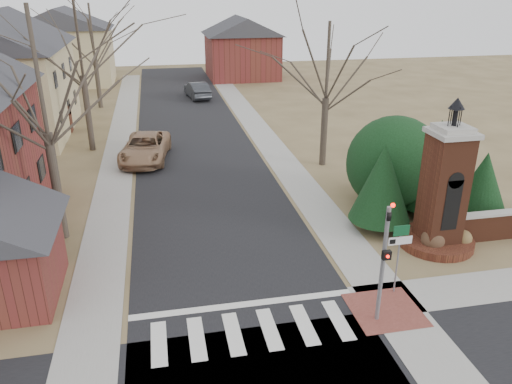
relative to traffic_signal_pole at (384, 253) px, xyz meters
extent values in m
plane|color=brown|center=(-4.30, -0.57, -2.59)|extent=(120.00, 120.00, 0.00)
cube|color=black|center=(-4.30, 21.43, -2.58)|extent=(8.00, 70.00, 0.01)
cube|color=silver|center=(-4.30, 0.23, -2.58)|extent=(8.00, 2.20, 0.02)
cube|color=silver|center=(-4.30, 1.73, -2.58)|extent=(8.00, 0.35, 0.02)
cube|color=gray|center=(0.90, 21.43, -2.58)|extent=(2.00, 60.00, 0.02)
cube|color=gray|center=(-9.50, 21.43, -2.58)|extent=(2.00, 60.00, 0.02)
cube|color=brown|center=(0.50, 0.43, -2.57)|extent=(2.40, 2.40, 0.02)
cylinder|color=slate|center=(0.00, 0.03, -0.49)|extent=(0.14, 0.14, 4.20)
imported|color=black|center=(0.00, 0.03, 1.46)|extent=(0.15, 0.18, 0.90)
sphere|color=#FF0C05|center=(0.00, -0.19, 1.76)|extent=(0.14, 0.14, 0.14)
cube|color=black|center=(0.00, -0.15, 0.01)|extent=(0.28, 0.16, 0.30)
sphere|color=#FF0C05|center=(0.00, -0.24, 0.01)|extent=(0.11, 0.11, 0.11)
cylinder|color=slate|center=(1.30, 1.43, -1.29)|extent=(0.06, 0.06, 2.60)
cube|color=silver|center=(1.30, 1.41, -0.44)|extent=(0.90, 0.03, 0.30)
cube|color=black|center=(1.00, 1.39, -0.44)|extent=(0.22, 0.02, 0.18)
cube|color=#0F4624|center=(1.30, 1.41, -0.04)|extent=(0.60, 0.03, 0.40)
cylinder|color=#5B2C1A|center=(4.70, 4.43, -2.41)|extent=(3.20, 3.20, 0.36)
cube|color=#5B2C1A|center=(4.70, 4.43, -0.09)|extent=(1.50, 1.50, 5.00)
cube|color=black|center=(4.70, 3.71, -0.39)|extent=(0.70, 0.10, 2.20)
cube|color=gray|center=(4.70, 4.43, 2.46)|extent=(1.70, 1.70, 0.20)
cube|color=gray|center=(4.70, 4.43, 2.66)|extent=(1.30, 1.30, 0.20)
cylinder|color=black|center=(4.70, 4.43, 3.06)|extent=(0.20, 0.20, 0.60)
cone|color=black|center=(4.70, 4.43, 3.66)|extent=(0.64, 0.64, 0.45)
cube|color=tan|center=(-17.80, 26.43, 0.61)|extent=(9.00, 12.00, 6.40)
cube|color=tan|center=(-16.30, 47.43, 0.41)|extent=(10.00, 8.00, 6.00)
cube|color=tan|center=(-19.10, 45.83, 4.40)|extent=(0.75, 0.75, 3.08)
cube|color=maroon|center=(3.70, 47.43, -0.09)|extent=(8.00, 8.00, 5.00)
cube|color=maroon|center=(1.46, 45.83, 3.31)|extent=(0.75, 0.75, 2.80)
cylinder|color=#473D33|center=(2.90, 6.43, -2.34)|extent=(0.20, 0.20, 0.50)
cone|color=black|center=(2.90, 6.43, -0.29)|extent=(2.80, 2.80, 3.60)
cylinder|color=#473D33|center=(6.20, 7.63, -2.34)|extent=(0.20, 0.20, 0.50)
cone|color=black|center=(6.20, 7.63, 0.01)|extent=(3.40, 3.40, 4.20)
cylinder|color=#473D33|center=(8.20, 6.63, -2.34)|extent=(0.20, 0.20, 0.50)
cone|color=black|center=(8.20, 6.63, -0.69)|extent=(2.40, 2.40, 2.80)
sphere|color=black|center=(4.70, 8.93, -0.19)|extent=(4.80, 4.80, 4.80)
cylinder|color=#473D33|center=(-11.30, 8.43, -0.17)|extent=(0.40, 0.40, 4.83)
cylinder|color=#473D33|center=(-11.30, 21.43, -0.07)|extent=(0.40, 0.40, 5.04)
cylinder|color=#473D33|center=(-11.80, 34.43, -0.38)|extent=(0.40, 0.40, 4.41)
cylinder|color=#473D33|center=(3.20, 15.43, -0.49)|extent=(0.40, 0.40, 4.20)
imported|color=#9E7756|center=(-7.70, 18.53, -1.76)|extent=(3.61, 6.26, 1.64)
imported|color=#313439|center=(-2.70, 36.69, -1.79)|extent=(2.43, 5.06, 1.60)
sphere|color=#4D3523|center=(4.30, 4.03, -2.08)|extent=(1.00, 1.00, 1.00)
sphere|color=brown|center=(5.72, 4.03, -2.19)|extent=(0.79, 0.79, 0.79)
camera|label=1|loc=(-6.81, -12.85, 7.97)|focal=35.00mm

